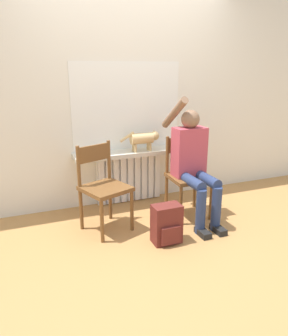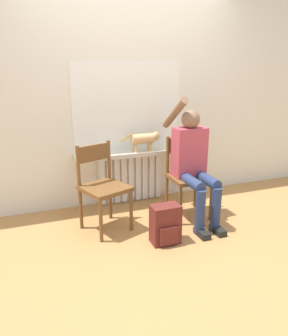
{
  "view_description": "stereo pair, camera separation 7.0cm",
  "coord_description": "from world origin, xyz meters",
  "px_view_note": "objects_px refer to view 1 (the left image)",
  "views": [
    {
      "loc": [
        -1.24,
        -2.46,
        1.6
      ],
      "look_at": [
        0.0,
        0.66,
        0.57
      ],
      "focal_mm": 35.0,
      "sensor_mm": 36.0,
      "label": 1
    },
    {
      "loc": [
        -1.17,
        -2.48,
        1.6
      ],
      "look_at": [
        0.0,
        0.66,
        0.57
      ],
      "focal_mm": 35.0,
      "sensor_mm": 36.0,
      "label": 2
    }
  ],
  "objects_px": {
    "chair_left": "(103,186)",
    "person": "(193,160)",
    "backpack": "(167,224)",
    "chair_right": "(187,175)",
    "cat": "(144,138)"
  },
  "relations": [
    {
      "from": "chair_left",
      "to": "person",
      "type": "bearing_deg",
      "value": -27.32
    },
    {
      "from": "backpack",
      "to": "chair_right",
      "type": "bearing_deg",
      "value": 45.99
    },
    {
      "from": "chair_right",
      "to": "cat",
      "type": "bearing_deg",
      "value": 128.29
    },
    {
      "from": "person",
      "to": "cat",
      "type": "bearing_deg",
      "value": 120.51
    },
    {
      "from": "cat",
      "to": "backpack",
      "type": "bearing_deg",
      "value": -98.8
    },
    {
      "from": "chair_left",
      "to": "chair_right",
      "type": "height_order",
      "value": "same"
    },
    {
      "from": "chair_right",
      "to": "person",
      "type": "bearing_deg",
      "value": -89.01
    },
    {
      "from": "person",
      "to": "backpack",
      "type": "height_order",
      "value": "person"
    },
    {
      "from": "cat",
      "to": "backpack",
      "type": "height_order",
      "value": "cat"
    },
    {
      "from": "chair_left",
      "to": "chair_right",
      "type": "bearing_deg",
      "value": -20.32
    },
    {
      "from": "chair_left",
      "to": "backpack",
      "type": "relative_size",
      "value": 2.33
    },
    {
      "from": "person",
      "to": "cat",
      "type": "relative_size",
      "value": 2.74
    },
    {
      "from": "person",
      "to": "backpack",
      "type": "distance_m",
      "value": 0.78
    },
    {
      "from": "person",
      "to": "backpack",
      "type": "relative_size",
      "value": 3.51
    },
    {
      "from": "chair_left",
      "to": "person",
      "type": "height_order",
      "value": "person"
    }
  ]
}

